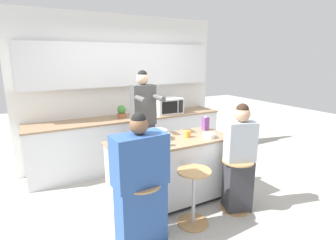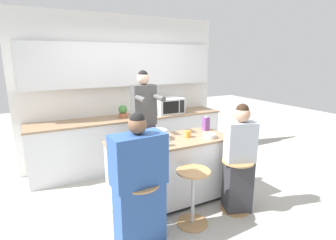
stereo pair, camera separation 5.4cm
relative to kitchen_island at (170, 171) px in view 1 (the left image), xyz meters
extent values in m
plane|color=#B2ADA3|center=(0.00, 0.00, -0.46)|extent=(16.00, 16.00, 0.00)
cube|color=silver|center=(0.00, 1.83, 0.89)|extent=(3.77, 0.06, 2.70)
cube|color=silver|center=(0.00, 1.72, 1.37)|extent=(3.47, 0.16, 0.75)
cube|color=silver|center=(0.00, 1.49, -0.01)|extent=(3.47, 0.59, 0.88)
cube|color=#937556|center=(0.00, 1.49, 0.44)|extent=(3.50, 0.62, 0.03)
cube|color=black|center=(0.00, 0.00, -0.43)|extent=(1.53, 0.57, 0.06)
cube|color=silver|center=(0.00, 0.00, 0.01)|extent=(1.61, 0.65, 0.81)
cube|color=#937556|center=(0.00, 0.00, 0.43)|extent=(1.65, 0.69, 0.03)
cylinder|color=#B7BABC|center=(-0.66, -0.58, -0.12)|extent=(0.04, 0.04, 0.65)
cylinder|color=tan|center=(-0.66, -0.58, 0.22)|extent=(0.40, 0.40, 0.02)
cylinder|color=tan|center=(0.00, -0.56, -0.45)|extent=(0.38, 0.38, 0.01)
cylinder|color=#B7BABC|center=(0.00, -0.56, -0.12)|extent=(0.04, 0.04, 0.65)
cylinder|color=tan|center=(0.00, -0.56, 0.22)|extent=(0.40, 0.40, 0.02)
cylinder|color=tan|center=(0.66, -0.57, -0.45)|extent=(0.38, 0.38, 0.01)
cylinder|color=#B7BABC|center=(0.66, -0.57, -0.12)|extent=(0.04, 0.04, 0.65)
cylinder|color=tan|center=(0.66, -0.57, 0.22)|extent=(0.40, 0.40, 0.02)
cube|color=#383842|center=(-0.10, 0.66, 0.03)|extent=(0.30, 0.23, 0.98)
cube|color=#4C4C4C|center=(-0.10, 0.66, 0.82)|extent=(0.35, 0.23, 0.59)
cylinder|color=#4C4C4C|center=(-0.24, 0.40, 0.95)|extent=(0.08, 0.33, 0.07)
cylinder|color=#4C4C4C|center=(0.02, 0.38, 0.95)|extent=(0.08, 0.33, 0.07)
sphere|color=#DBB293|center=(-0.10, 0.66, 1.20)|extent=(0.19, 0.19, 0.18)
sphere|color=black|center=(-0.10, 0.66, 1.25)|extent=(0.15, 0.15, 0.14)
cube|color=#2D5193|center=(-0.67, -0.57, -0.11)|extent=(0.52, 0.30, 0.69)
cube|color=#2D5193|center=(-0.67, -0.57, 0.49)|extent=(0.56, 0.32, 0.53)
sphere|color=brown|center=(-0.67, -0.57, 0.85)|extent=(0.20, 0.20, 0.19)
sphere|color=black|center=(-0.67, -0.57, 0.90)|extent=(0.16, 0.16, 0.15)
cube|color=#333338|center=(0.68, -0.57, -0.11)|extent=(0.39, 0.36, 0.69)
cube|color=#9EA8B2|center=(0.68, -0.57, 0.48)|extent=(0.41, 0.33, 0.50)
sphere|color=tan|center=(0.68, -0.57, 0.83)|extent=(0.25, 0.25, 0.19)
sphere|color=black|center=(0.68, -0.57, 0.88)|extent=(0.20, 0.20, 0.16)
cylinder|color=#B7BABC|center=(-0.15, 0.10, 0.50)|extent=(0.25, 0.25, 0.12)
cylinder|color=#B7BABC|center=(-0.15, 0.10, 0.57)|extent=(0.27, 0.27, 0.01)
cylinder|color=#B7BABC|center=(-0.30, 0.10, 0.54)|extent=(0.05, 0.01, 0.01)
cylinder|color=#B7BABC|center=(0.00, 0.10, 0.54)|extent=(0.05, 0.01, 0.01)
cylinder|color=white|center=(0.50, -0.17, 0.47)|extent=(0.17, 0.17, 0.06)
cylinder|color=orange|center=(0.26, -0.02, 0.49)|extent=(0.08, 0.08, 0.09)
torus|color=orange|center=(0.31, -0.02, 0.49)|extent=(0.04, 0.01, 0.04)
cylinder|color=white|center=(-0.17, -0.20, 0.49)|extent=(0.08, 0.08, 0.09)
torus|color=white|center=(-0.12, -0.20, 0.49)|extent=(0.04, 0.01, 0.04)
ellipsoid|color=yellow|center=(-0.49, -0.25, 0.47)|extent=(0.12, 0.05, 0.05)
ellipsoid|color=yellow|center=(-0.52, -0.21, 0.47)|extent=(0.09, 0.11, 0.05)
ellipsoid|color=yellow|center=(-0.46, -0.21, 0.47)|extent=(0.10, 0.10, 0.05)
cube|color=#7A428E|center=(0.69, 0.17, 0.54)|extent=(0.08, 0.08, 0.19)
cylinder|color=white|center=(0.69, 0.17, 0.65)|extent=(0.04, 0.04, 0.02)
cube|color=white|center=(0.74, 1.46, 0.61)|extent=(0.52, 0.38, 0.30)
cube|color=black|center=(0.69, 1.26, 0.61)|extent=(0.32, 0.01, 0.23)
cube|color=black|center=(0.93, 1.26, 0.61)|extent=(0.09, 0.01, 0.24)
cylinder|color=#A86042|center=(-0.16, 1.49, 0.50)|extent=(0.14, 0.14, 0.08)
sphere|color=#478942|center=(-0.16, 1.49, 0.61)|extent=(0.15, 0.15, 0.15)
camera|label=1|loc=(-1.60, -2.87, 1.49)|focal=28.00mm
camera|label=2|loc=(-1.56, -2.90, 1.49)|focal=28.00mm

